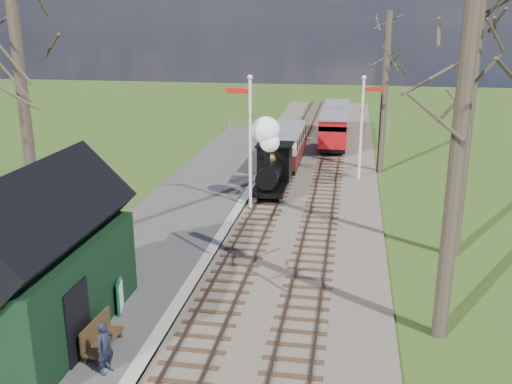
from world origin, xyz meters
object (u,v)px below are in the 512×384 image
at_px(coach, 286,145).
at_px(locomotive, 271,161).
at_px(red_carriage_b, 336,118).
at_px(person, 105,348).
at_px(station_shed, 39,263).
at_px(sign_board, 120,296).
at_px(semaphore_near, 249,133).
at_px(semaphore_far, 363,120).
at_px(red_carriage_a, 334,131).
at_px(bench, 99,336).

bearing_deg(coach, locomotive, -90.11).
bearing_deg(red_carriage_b, person, -97.89).
distance_m(station_shed, locomotive, 14.65).
xyz_separation_m(sign_board, person, (0.87, -2.96, 0.18)).
distance_m(semaphore_near, semaphore_far, 7.91).
distance_m(red_carriage_a, bench, 26.18).
bearing_deg(red_carriage_a, semaphore_far, -75.93).
xyz_separation_m(coach, sign_board, (-2.71, -18.62, -0.69)).
distance_m(semaphore_far, coach, 5.22).
xyz_separation_m(semaphore_far, bench, (-6.82, -18.60, -2.74)).
relative_size(red_carriage_b, bench, 3.00).
bearing_deg(coach, person, -94.89).
height_order(red_carriage_b, bench, red_carriage_b).
bearing_deg(red_carriage_a, coach, -117.42).
bearing_deg(station_shed, semaphore_far, 64.28).
height_order(station_shed, locomotive, station_shed).
height_order(coach, red_carriage_b, coach).
relative_size(station_shed, coach, 0.97).
bearing_deg(semaphore_near, coach, 84.55).
distance_m(red_carriage_a, red_carriage_b, 5.50).
relative_size(semaphore_near, coach, 0.95).
xyz_separation_m(locomotive, sign_board, (-2.70, -12.56, -1.20)).
xyz_separation_m(semaphore_far, locomotive, (-4.39, -3.99, -1.45)).
bearing_deg(sign_board, station_shed, -137.63).
bearing_deg(red_carriage_a, bench, -101.12).
xyz_separation_m(locomotive, red_carriage_b, (2.61, 16.57, -0.51)).
height_order(station_shed, semaphore_far, semaphore_far).
relative_size(station_shed, locomotive, 1.54).
bearing_deg(coach, bench, -96.76).
bearing_deg(locomotive, coach, 89.89).
distance_m(sign_board, person, 3.09).
distance_m(semaphore_near, bench, 13.06).
distance_m(station_shed, semaphore_far, 20.01).
xyz_separation_m(semaphore_near, locomotive, (0.76, 2.01, -1.72)).
distance_m(sign_board, bench, 2.06).
height_order(locomotive, person, locomotive).
distance_m(coach, red_carriage_a, 5.65).
relative_size(semaphore_far, red_carriage_b, 1.23).
relative_size(red_carriage_a, red_carriage_b, 1.00).
bearing_deg(semaphore_near, bench, -97.59).
bearing_deg(bench, coach, 83.24).
height_order(locomotive, sign_board, locomotive).
xyz_separation_m(red_carriage_a, sign_board, (-5.31, -23.63, -0.68)).
xyz_separation_m(red_carriage_a, person, (-4.45, -26.59, -0.50)).
distance_m(station_shed, semaphore_near, 12.58).
bearing_deg(sign_board, semaphore_near, 79.56).
xyz_separation_m(coach, bench, (-2.45, -20.66, -0.79)).
bearing_deg(coach, semaphore_far, -25.27).
height_order(semaphore_near, sign_board, semaphore_near).
bearing_deg(locomotive, bench, -99.47).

